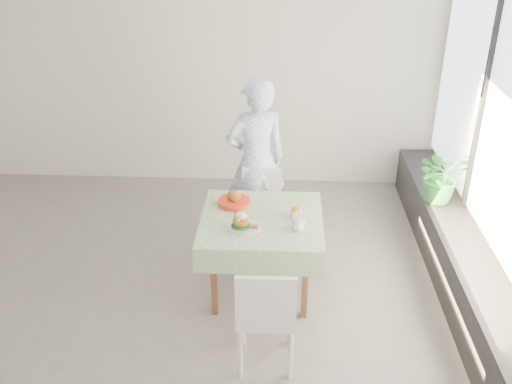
# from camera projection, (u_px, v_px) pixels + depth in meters

# --- Properties ---
(floor) EXTENTS (6.00, 6.00, 0.00)m
(floor) POSITION_uv_depth(u_px,v_px,m) (149.00, 297.00, 5.13)
(floor) COLOR #64615F
(floor) RESTS_ON ground
(wall_back) EXTENTS (6.00, 0.02, 2.80)m
(wall_back) POSITION_uv_depth(u_px,v_px,m) (185.00, 71.00, 6.73)
(wall_back) COLOR silver
(wall_back) RESTS_ON ground
(window_ledge) EXTENTS (0.40, 4.80, 0.50)m
(window_ledge) POSITION_uv_depth(u_px,v_px,m) (469.00, 283.00, 4.89)
(window_ledge) COLOR black
(window_ledge) RESTS_ON ground
(cafe_table) EXTENTS (1.04, 1.04, 0.74)m
(cafe_table) POSITION_uv_depth(u_px,v_px,m) (261.00, 246.00, 5.04)
(cafe_table) COLOR brown
(cafe_table) RESTS_ON ground
(chair_far) EXTENTS (0.40, 0.40, 0.83)m
(chair_far) POSITION_uv_depth(u_px,v_px,m) (261.00, 227.00, 5.73)
(chair_far) COLOR white
(chair_far) RESTS_ON ground
(chair_near) EXTENTS (0.43, 0.43, 0.91)m
(chair_near) POSITION_uv_depth(u_px,v_px,m) (266.00, 332.00, 4.29)
(chair_near) COLOR white
(chair_near) RESTS_ON ground
(diner) EXTENTS (0.74, 0.62, 1.72)m
(diner) POSITION_uv_depth(u_px,v_px,m) (256.00, 161.00, 5.71)
(diner) COLOR #92B4EB
(diner) RESTS_ON ground
(main_dish) EXTENTS (0.29, 0.29, 0.15)m
(main_dish) POSITION_uv_depth(u_px,v_px,m) (243.00, 223.00, 4.73)
(main_dish) COLOR white
(main_dish) RESTS_ON cafe_table
(juice_cup_orange) EXTENTS (0.10, 0.10, 0.28)m
(juice_cup_orange) POSITION_uv_depth(u_px,v_px,m) (296.00, 211.00, 4.88)
(juice_cup_orange) COLOR white
(juice_cup_orange) RESTS_ON cafe_table
(juice_cup_lemonade) EXTENTS (0.11, 0.11, 0.30)m
(juice_cup_lemonade) POSITION_uv_depth(u_px,v_px,m) (298.00, 222.00, 4.71)
(juice_cup_lemonade) COLOR white
(juice_cup_lemonade) RESTS_ON cafe_table
(second_dish) EXTENTS (0.29, 0.29, 0.14)m
(second_dish) POSITION_uv_depth(u_px,v_px,m) (234.00, 201.00, 5.11)
(second_dish) COLOR red
(second_dish) RESTS_ON cafe_table
(potted_plant) EXTENTS (0.60, 0.55, 0.57)m
(potted_plant) POSITION_uv_depth(u_px,v_px,m) (442.00, 175.00, 5.60)
(potted_plant) COLOR #2A8030
(potted_plant) RESTS_ON window_ledge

